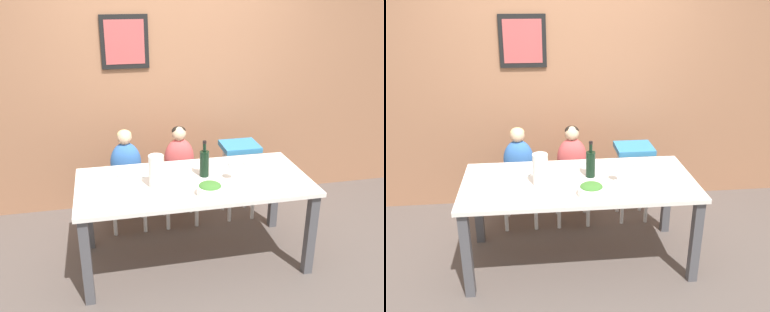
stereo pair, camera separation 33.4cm
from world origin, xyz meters
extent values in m
plane|color=#564C47|center=(0.00, 0.00, 0.00)|extent=(14.00, 14.00, 0.00)
cube|color=#9E6B4C|center=(0.00, 1.15, 1.35)|extent=(10.00, 0.06, 2.70)
cube|color=black|center=(-0.41, 1.11, 1.67)|extent=(0.44, 0.02, 0.49)
cube|color=#B74C4C|center=(-0.41, 1.09, 1.67)|extent=(0.36, 0.00, 0.40)
cube|color=white|center=(0.00, 0.00, 0.71)|extent=(1.82, 0.85, 0.03)
cube|color=#4C4C51|center=(-0.85, -0.37, 0.35)|extent=(0.07, 0.07, 0.70)
cube|color=#4C4C51|center=(0.85, -0.37, 0.35)|extent=(0.07, 0.07, 0.70)
cube|color=#4C4C51|center=(-0.85, 0.37, 0.35)|extent=(0.07, 0.07, 0.70)
cube|color=#4C4C51|center=(0.85, 0.37, 0.35)|extent=(0.07, 0.07, 0.70)
cylinder|color=silver|center=(-0.63, 0.51, 0.21)|extent=(0.04, 0.04, 0.42)
cylinder|color=silver|center=(-0.35, 0.51, 0.21)|extent=(0.04, 0.04, 0.42)
cylinder|color=silver|center=(-0.63, 0.79, 0.21)|extent=(0.04, 0.04, 0.42)
cylinder|color=silver|center=(-0.35, 0.79, 0.21)|extent=(0.04, 0.04, 0.42)
cube|color=tan|center=(-0.49, 0.65, 0.44)|extent=(0.41, 0.37, 0.05)
cylinder|color=silver|center=(-0.13, 0.51, 0.21)|extent=(0.04, 0.04, 0.42)
cylinder|color=silver|center=(0.14, 0.51, 0.21)|extent=(0.04, 0.04, 0.42)
cylinder|color=silver|center=(-0.13, 0.79, 0.21)|extent=(0.04, 0.04, 0.42)
cylinder|color=silver|center=(0.14, 0.79, 0.21)|extent=(0.04, 0.04, 0.42)
cube|color=tan|center=(0.01, 0.65, 0.44)|extent=(0.41, 0.37, 0.05)
cylinder|color=silver|center=(0.48, 0.53, 0.35)|extent=(0.04, 0.04, 0.71)
cylinder|color=silver|center=(0.71, 0.53, 0.35)|extent=(0.04, 0.04, 0.71)
cylinder|color=silver|center=(0.48, 0.77, 0.35)|extent=(0.04, 0.04, 0.71)
cylinder|color=silver|center=(0.71, 0.77, 0.35)|extent=(0.04, 0.04, 0.71)
cube|color=teal|center=(0.59, 0.65, 0.73)|extent=(0.35, 0.31, 0.05)
ellipsoid|color=#3366B2|center=(-0.49, 0.65, 0.66)|extent=(0.28, 0.18, 0.38)
sphere|color=#D6AD89|center=(-0.49, 0.65, 0.90)|extent=(0.13, 0.13, 0.13)
ellipsoid|color=#DBC684|center=(-0.49, 0.66, 0.92)|extent=(0.13, 0.13, 0.09)
ellipsoid|color=#C64C4C|center=(0.01, 0.65, 0.66)|extent=(0.28, 0.18, 0.38)
sphere|color=#D6AD89|center=(0.01, 0.65, 0.90)|extent=(0.13, 0.13, 0.13)
ellipsoid|color=black|center=(0.01, 0.66, 0.92)|extent=(0.13, 0.13, 0.09)
cylinder|color=black|center=(0.10, 0.06, 0.84)|extent=(0.07, 0.07, 0.21)
cylinder|color=black|center=(0.10, 0.06, 0.98)|extent=(0.03, 0.03, 0.09)
cylinder|color=black|center=(0.10, 0.06, 1.02)|extent=(0.03, 0.03, 0.02)
cylinder|color=white|center=(-0.30, -0.05, 0.86)|extent=(0.12, 0.12, 0.25)
cylinder|color=white|center=(0.30, -0.04, 0.73)|extent=(0.06, 0.06, 0.00)
cylinder|color=white|center=(0.30, -0.04, 0.77)|extent=(0.01, 0.01, 0.08)
ellipsoid|color=white|center=(0.30, -0.04, 0.85)|extent=(0.08, 0.08, 0.08)
cylinder|color=white|center=(0.06, -0.26, 0.76)|extent=(0.19, 0.19, 0.07)
ellipsoid|color=#3D752D|center=(0.06, -0.26, 0.80)|extent=(0.17, 0.17, 0.05)
cylinder|color=silver|center=(-0.56, -0.25, 0.74)|extent=(0.25, 0.25, 0.01)
cylinder|color=silver|center=(-0.47, 0.22, 0.74)|extent=(0.25, 0.25, 0.01)
cylinder|color=silver|center=(0.61, 0.24, 0.74)|extent=(0.25, 0.25, 0.01)
camera|label=1|loc=(-0.66, -2.97, 2.15)|focal=40.00mm
camera|label=2|loc=(-0.33, -3.03, 2.15)|focal=40.00mm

